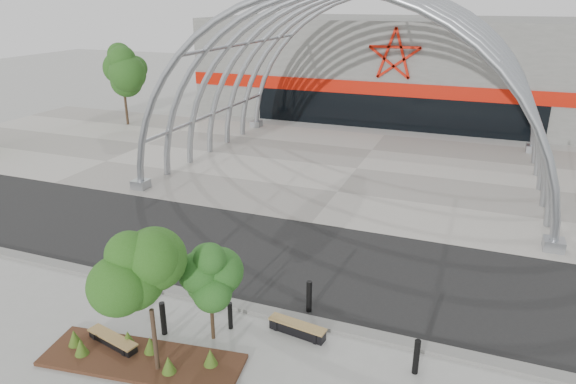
{
  "coord_description": "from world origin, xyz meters",
  "views": [
    {
      "loc": [
        6.64,
        -13.26,
        9.64
      ],
      "look_at": [
        0.0,
        4.0,
        2.6
      ],
      "focal_mm": 32.0,
      "sensor_mm": 36.0,
      "label": 1
    }
  ],
  "objects_px": {
    "street_tree_1": "(209,268)",
    "bench_0": "(113,342)",
    "bollard_2": "(230,316)",
    "street_tree_0": "(148,283)",
    "bench_1": "(297,329)"
  },
  "relations": [
    {
      "from": "bench_0",
      "to": "bollard_2",
      "type": "relative_size",
      "value": 2.02
    },
    {
      "from": "bench_1",
      "to": "bollard_2",
      "type": "xyz_separation_m",
      "value": [
        -2.04,
        -0.46,
        0.27
      ]
    },
    {
      "from": "street_tree_1",
      "to": "bollard_2",
      "type": "relative_size",
      "value": 3.66
    },
    {
      "from": "bench_0",
      "to": "street_tree_0",
      "type": "bearing_deg",
      "value": -12.61
    },
    {
      "from": "bench_1",
      "to": "bollard_2",
      "type": "height_order",
      "value": "bollard_2"
    },
    {
      "from": "street_tree_0",
      "to": "bollard_2",
      "type": "height_order",
      "value": "street_tree_0"
    },
    {
      "from": "street_tree_1",
      "to": "bollard_2",
      "type": "distance_m",
      "value": 2.06
    },
    {
      "from": "bollard_2",
      "to": "bench_0",
      "type": "bearing_deg",
      "value": -143.38
    },
    {
      "from": "bench_1",
      "to": "bollard_2",
      "type": "distance_m",
      "value": 2.1
    },
    {
      "from": "bollard_2",
      "to": "street_tree_0",
      "type": "bearing_deg",
      "value": -111.23
    },
    {
      "from": "street_tree_1",
      "to": "bench_0",
      "type": "relative_size",
      "value": 1.81
    },
    {
      "from": "street_tree_1",
      "to": "bench_0",
      "type": "bearing_deg",
      "value": -150.26
    },
    {
      "from": "street_tree_0",
      "to": "bench_1",
      "type": "xyz_separation_m",
      "value": [
        3.0,
        2.95,
        -2.61
      ]
    },
    {
      "from": "street_tree_0",
      "to": "bench_1",
      "type": "relative_size",
      "value": 2.08
    },
    {
      "from": "street_tree_1",
      "to": "bench_0",
      "type": "xyz_separation_m",
      "value": [
        -2.53,
        -1.44,
        -2.22
      ]
    }
  ]
}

